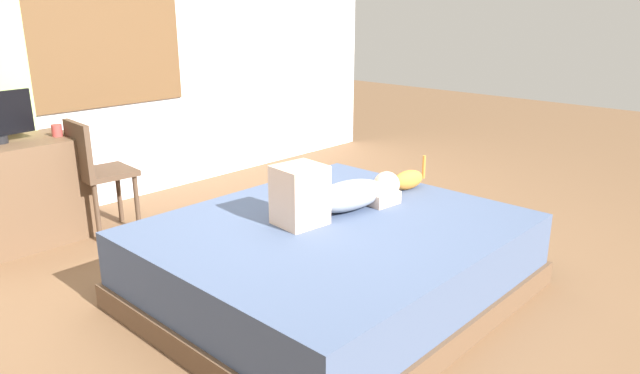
{
  "coord_description": "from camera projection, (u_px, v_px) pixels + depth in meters",
  "views": [
    {
      "loc": [
        -2.28,
        -2.12,
        1.64
      ],
      "look_at": [
        0.12,
        0.13,
        0.6
      ],
      "focal_mm": 32.48,
      "sensor_mm": 36.0,
      "label": 1
    }
  ],
  "objects": [
    {
      "name": "cat",
      "position": [
        406.0,
        180.0,
        3.88
      ],
      "size": [
        0.36,
        0.15,
        0.21
      ],
      "color": "#C67A2D",
      "rests_on": "bed"
    },
    {
      "name": "ground_plane",
      "position": [
        321.0,
        292.0,
        3.46
      ],
      "size": [
        16.0,
        16.0,
        0.0
      ],
      "primitive_type": "plane",
      "color": "brown"
    },
    {
      "name": "desk",
      "position": [
        15.0,
        194.0,
        4.08
      ],
      "size": [
        0.9,
        0.56,
        0.74
      ],
      "color": "brown",
      "rests_on": "ground"
    },
    {
      "name": "bed",
      "position": [
        333.0,
        260.0,
        3.37
      ],
      "size": [
        2.06,
        1.77,
        0.45
      ],
      "color": "brown",
      "rests_on": "ground"
    },
    {
      "name": "cup",
      "position": [
        57.0,
        130.0,
        4.15
      ],
      "size": [
        0.07,
        0.07,
        0.09
      ],
      "primitive_type": "cylinder",
      "color": "#B23D38",
      "rests_on": "desk"
    },
    {
      "name": "back_wall_with_window",
      "position": [
        95.0,
        30.0,
        4.66
      ],
      "size": [
        6.4,
        0.14,
        2.9
      ],
      "color": "silver",
      "rests_on": "ground"
    },
    {
      "name": "person_lying",
      "position": [
        337.0,
        194.0,
        3.44
      ],
      "size": [
        0.94,
        0.34,
        0.34
      ],
      "color": "#8C939E",
      "rests_on": "bed"
    },
    {
      "name": "chair_by_desk",
      "position": [
        95.0,
        168.0,
        4.21
      ],
      "size": [
        0.4,
        0.4,
        0.86
      ],
      "color": "#4C3828",
      "rests_on": "ground"
    }
  ]
}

